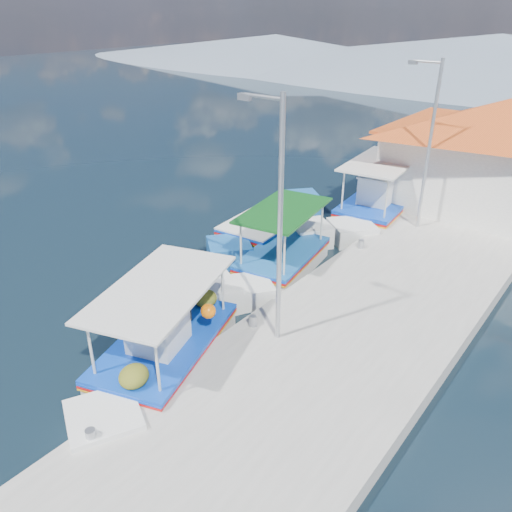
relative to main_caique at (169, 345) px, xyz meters
The scene contains 10 objects.
ground 2.69m from the main_caique, behind, with size 160.00×160.00×0.00m, color black.
quay 6.76m from the main_caique, 61.23° to the left, with size 5.00×44.00×0.50m, color #ADA9A2.
bollards 5.30m from the main_caique, 77.45° to the left, with size 0.20×17.20×0.30m.
main_caique is the anchor object (origin of this frame).
caique_green_canopy 5.82m from the main_caique, 95.68° to the left, with size 2.61×6.42×2.43m.
caique_blue_hull 8.04m from the main_caique, 108.72° to the left, with size 2.46×7.08×1.26m.
caique_far 12.03m from the main_caique, 90.88° to the left, with size 2.75×7.67×2.70m.
harbor_building 15.51m from the main_caique, 76.62° to the left, with size 10.49×10.49×4.40m.
lamp_post_near 4.31m from the main_caique, 45.94° to the left, with size 1.21×0.14×6.00m.
lamp_post_far 11.58m from the main_caique, 80.34° to the left, with size 1.21×0.14×6.00m.
Camera 1 is at (10.70, -6.63, 8.09)m, focal length 35.43 mm.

